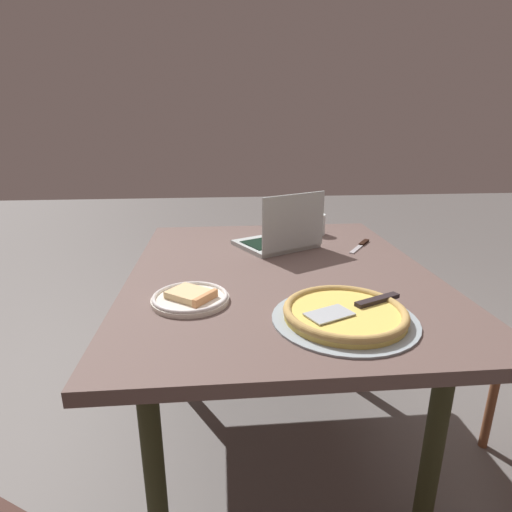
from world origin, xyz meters
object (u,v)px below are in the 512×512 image
Objects in this scene: laptop at (281,237)px; pizza_tray at (345,314)px; pizza_plate at (191,298)px; drink_cup at (317,224)px; table_knife at (361,245)px; dining_table at (280,292)px.

pizza_tray is (-0.66, -0.07, -0.03)m from laptop.
pizza_tray is at bearing -110.18° from pizza_plate.
table_knife is at bearing -145.14° from drink_cup.
dining_table is at bearing 171.12° from laptop.
dining_table is at bearing 123.85° from table_knife.
dining_table is 13.91× the size of drink_cup.
pizza_tray is at bearing -164.46° from dining_table.
table_knife is (-0.00, -0.34, -0.04)m from laptop.
pizza_tray is 0.72m from table_knife.
table_knife is (0.66, -0.27, -0.01)m from pizza_tray.
drink_cup reaches higher than table_knife.
laptop is at bearing -33.45° from pizza_plate.
pizza_plate is (-0.25, 0.30, 0.10)m from dining_table.
table_knife is at bearing -53.13° from pizza_plate.
table_knife is 0.25m from drink_cup.
laptop reaches higher than pizza_tray.
laptop is 0.35m from table_knife.
laptop is 1.68× the size of pizza_plate.
dining_table is 0.43m from pizza_tray.
pizza_tray is at bearing -173.78° from laptop.
dining_table is 3.43× the size of pizza_tray.
laptop reaches higher than drink_cup.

